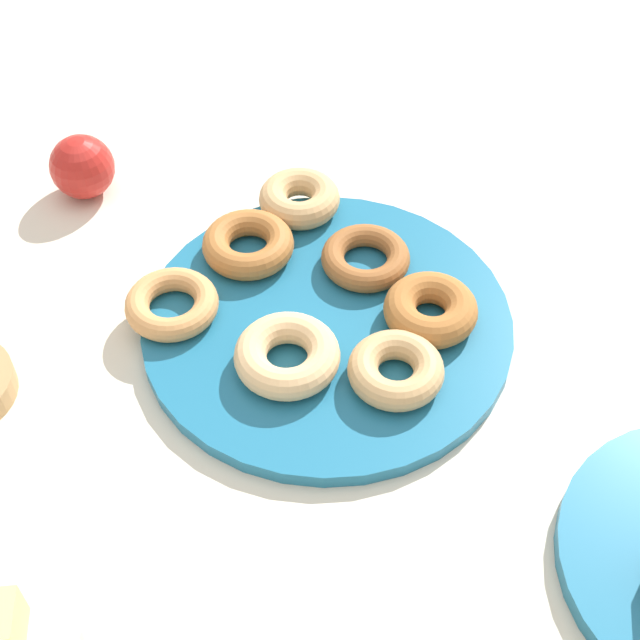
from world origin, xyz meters
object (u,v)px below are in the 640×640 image
Objects in this scene: donut_plate at (327,323)px; apple at (82,167)px; donut_6 at (287,355)px; donut_0 at (431,310)px; donut_1 at (396,370)px; donut_3 at (366,258)px; donut_4 at (299,198)px; donut_2 at (248,244)px; donut_5 at (172,304)px.

apple is at bearing -24.78° from donut_plate.
donut_6 is 1.37× the size of apple.
donut_1 is at bearing 75.36° from donut_0.
donut_4 reaches higher than donut_3.
donut_plate is at bearing 73.84° from donut_3.
donut_2 is 0.97× the size of donut_6.
donut_0 is 0.96× the size of donut_2.
apple is at bearing -36.13° from donut_6.
donut_0 is 1.26× the size of apple.
donut_6 is at bearing 35.08° from donut_0.
donut_plate is 0.15m from donut_4.
donut_plate is 3.98× the size of donut_3.
apple is at bearing -17.06° from donut_0.
donut_4 is (0.13, -0.20, 0.00)m from donut_1.
donut_3 is 0.19m from donut_5.
donut_1 reaches higher than donut_3.
donut_plate is 0.32m from apple.
donut_6 is (-0.07, 0.13, 0.00)m from donut_2.
donut_1 is 1.01× the size of donut_4.
donut_4 reaches higher than donut_5.
donut_5 is at bearing 133.75° from apple.
apple reaches higher than donut_3.
donut_4 reaches higher than donut_2.
donut_2 is 1.08× the size of donut_4.
donut_0 is 0.20m from donut_4.
donut_2 reaches higher than donut_3.
donut_2 reaches higher than donut_plate.
donut_6 is at bearing 72.42° from donut_3.
donut_0 is 0.08m from donut_1.
donut_1 is (-0.07, 0.06, 0.02)m from donut_plate.
apple reaches higher than donut_6.
donut_3 is at bearing -107.58° from donut_6.
donut_3 is 0.11m from donut_4.
donut_2 is at bearing -14.64° from donut_0.
donut_5 is (0.21, -0.03, -0.00)m from donut_1.
donut_plate is 3.80× the size of donut_2.
donut_5 is at bearing 10.14° from donut_0.
donut_0 and donut_4 have the same top height.
donut_1 is 0.41m from apple.
donut_0 is 1.03× the size of donut_1.
donut_1 is 1.23× the size of apple.
apple is at bearing -27.76° from donut_1.
donut_4 is at bearing -115.94° from donut_5.
donut_0 is at bearing -169.86° from donut_5.
apple is (0.31, -0.06, 0.01)m from donut_3.
donut_0 is at bearing 140.98° from donut_3.
donut_5 is 0.93× the size of donut_6.
donut_0 reaches higher than donut_6.
donut_plate is 3.96× the size of donut_5.
donut_1 reaches higher than donut_5.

